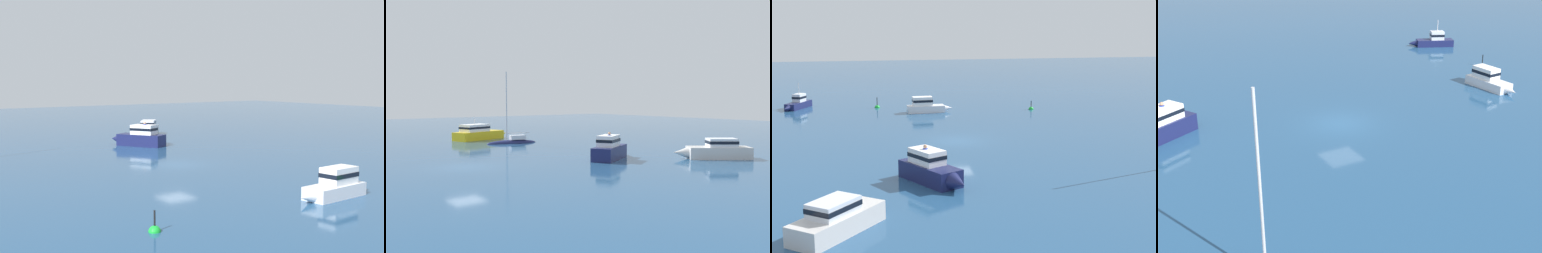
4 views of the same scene
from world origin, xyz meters
The scene contains 5 objects.
ground_plane centered at (0.00, 0.00, 0.00)m, with size 160.00×160.00×0.00m, color navy.
motor_cruiser centered at (9.96, 19.17, 0.79)m, with size 7.90×4.10×2.90m.
powerboat centered at (11.15, -3.28, 0.82)m, with size 5.48×3.93×2.28m.
sloop centered at (10.99, 12.84, 0.15)m, with size 5.85×2.29×8.33m.
motor_cruiser_1 centered at (18.30, -8.45, 0.69)m, with size 5.86×4.99×1.68m.
Camera 2 is at (-12.69, -29.61, 4.98)m, focal length 40.44 mm.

